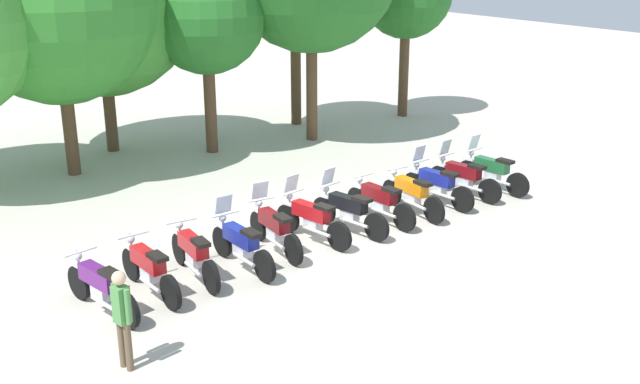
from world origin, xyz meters
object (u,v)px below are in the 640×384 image
at_px(motorcycle_2, 194,253).
at_px(motorcycle_3, 241,244).
at_px(motorcycle_5, 311,218).
at_px(motorcycle_7, 379,201).
at_px(motorcycle_1, 149,268).
at_px(tree_3, 100,1).
at_px(motorcycle_4, 274,228).
at_px(motorcycle_6, 348,210).
at_px(person_0, 122,313).
at_px(motorcycle_0, 100,286).
at_px(tree_2, 56,5).
at_px(motorcycle_8, 412,193).
at_px(tree_4, 206,14).
at_px(motorcycle_10, 463,176).
at_px(motorcycle_11, 491,171).

relative_size(motorcycle_2, motorcycle_3, 1.00).
height_order(motorcycle_5, motorcycle_7, motorcycle_5).
distance_m(motorcycle_1, motorcycle_2, 0.98).
height_order(motorcycle_3, motorcycle_5, same).
distance_m(motorcycle_1, tree_3, 11.13).
height_order(motorcycle_4, motorcycle_6, same).
xyz_separation_m(motorcycle_1, person_0, (-1.22, -2.22, 0.43)).
bearing_deg(motorcycle_0, tree_2, -26.15).
height_order(motorcycle_3, motorcycle_6, same).
xyz_separation_m(motorcycle_0, motorcycle_8, (7.70, 0.88, 0.00)).
relative_size(motorcycle_8, tree_4, 0.37).
distance_m(motorcycle_4, tree_2, 8.98).
relative_size(motorcycle_0, motorcycle_1, 0.98).
distance_m(motorcycle_1, motorcycle_6, 4.83).
xyz_separation_m(motorcycle_2, tree_3, (1.65, 9.85, 4.01)).
xyz_separation_m(motorcycle_1, tree_4, (5.14, 8.23, 3.64)).
height_order(motorcycle_6, tree_2, tree_2).
xyz_separation_m(motorcycle_1, tree_3, (2.62, 10.04, 4.01)).
bearing_deg(motorcycle_4, motorcycle_6, -86.64).
bearing_deg(motorcycle_0, motorcycle_5, -94.63).
xyz_separation_m(motorcycle_7, motorcycle_10, (2.88, 0.29, 0.01)).
relative_size(motorcycle_6, person_0, 1.34).
bearing_deg(motorcycle_6, motorcycle_5, 76.28).
distance_m(motorcycle_3, tree_2, 9.16).
distance_m(motorcycle_6, motorcycle_10, 3.87).
bearing_deg(tree_2, motorcycle_10, -43.34).
bearing_deg(motorcycle_8, tree_3, 23.71).
bearing_deg(motorcycle_11, tree_2, 41.94).
height_order(motorcycle_1, motorcycle_4, motorcycle_4).
distance_m(motorcycle_2, motorcycle_11, 8.68).
bearing_deg(tree_4, motorcycle_2, -117.41).
height_order(motorcycle_1, person_0, person_0).
distance_m(motorcycle_1, motorcycle_11, 9.66).
distance_m(motorcycle_5, motorcycle_6, 0.96).
height_order(motorcycle_5, motorcycle_10, same).
relative_size(person_0, tree_2, 0.22).
relative_size(motorcycle_3, motorcycle_10, 1.01).
distance_m(motorcycle_4, motorcycle_7, 2.89).
bearing_deg(motorcycle_11, motorcycle_3, 88.01).
relative_size(motorcycle_10, tree_3, 0.30).
xyz_separation_m(motorcycle_11, tree_3, (-7.00, 9.16, 4.00)).
relative_size(motorcycle_3, motorcycle_4, 1.00).
bearing_deg(person_0, motorcycle_2, -147.81).
bearing_deg(motorcycle_1, motorcycle_8, -90.28).
bearing_deg(motorcycle_4, motorcycle_1, 101.19).
bearing_deg(motorcycle_8, person_0, 109.80).
distance_m(motorcycle_2, motorcycle_7, 4.83).
bearing_deg(tree_4, motorcycle_3, -111.53).
bearing_deg(motorcycle_5, motorcycle_0, 86.40).
height_order(motorcycle_6, tree_3, tree_3).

